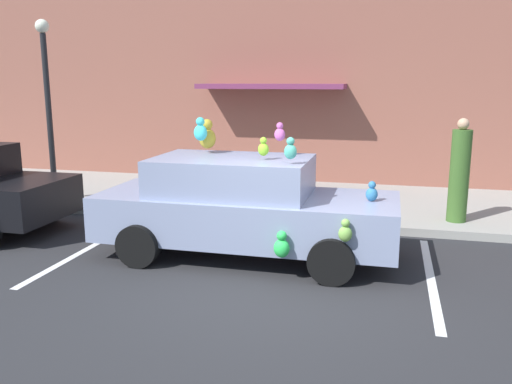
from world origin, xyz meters
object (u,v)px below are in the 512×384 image
teddy_bear_on_sidewalk (296,202)px  street_lamp_post (47,91)px  pedestrian_near_shopfront (459,174)px  plush_covered_car (243,206)px

teddy_bear_on_sidewalk → street_lamp_post: size_ratio=0.15×
pedestrian_near_shopfront → plush_covered_car: bearing=-144.2°
street_lamp_post → teddy_bear_on_sidewalk: bearing=-1.0°
teddy_bear_on_sidewalk → pedestrian_near_shopfront: size_ratio=0.29×
street_lamp_post → pedestrian_near_shopfront: size_ratio=2.00×
pedestrian_near_shopfront → street_lamp_post: bearing=-178.4°
plush_covered_car → pedestrian_near_shopfront: 4.19m
teddy_bear_on_sidewalk → pedestrian_near_shopfront: (2.92, 0.31, 0.62)m
teddy_bear_on_sidewalk → pedestrian_near_shopfront: bearing=6.1°
teddy_bear_on_sidewalk → street_lamp_post: (-5.32, 0.09, 2.06)m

